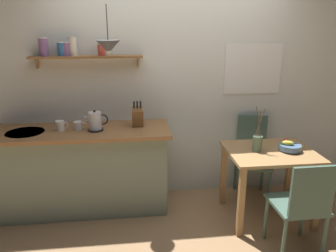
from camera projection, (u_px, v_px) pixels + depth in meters
name	position (u px, v px, depth m)	size (l,w,h in m)	color
ground_plane	(180.00, 218.00, 3.46)	(14.00, 14.00, 0.00)	#A87F56
back_wall	(190.00, 81.00, 3.69)	(6.80, 0.11, 2.70)	silver
kitchen_counter	(84.00, 169.00, 3.51)	(1.83, 0.63, 0.93)	gray
wall_shelf	(75.00, 52.00, 3.30)	(1.14, 0.20, 0.32)	brown
dining_table	(270.00, 163.00, 3.32)	(0.87, 0.70, 0.75)	tan
dining_chair_near	(302.00, 204.00, 2.76)	(0.43, 0.43, 0.91)	#4C6B5B
dining_chair_far	(252.00, 154.00, 3.80)	(0.46, 0.49, 0.96)	#4C6B5B
fruit_bowl	(289.00, 146.00, 3.27)	(0.22, 0.22, 0.12)	#51759E
twig_vase	(257.00, 143.00, 3.25)	(0.10, 0.10, 0.46)	#567056
electric_kettle	(96.00, 121.00, 3.30)	(0.24, 0.16, 0.22)	black
knife_block	(138.00, 116.00, 3.43)	(0.12, 0.16, 0.28)	brown
coffee_mug_by_sink	(60.00, 126.00, 3.31)	(0.13, 0.09, 0.10)	white
coffee_mug_spare	(78.00, 126.00, 3.34)	(0.13, 0.09, 0.09)	white
pendant_lamp	(108.00, 47.00, 3.07)	(0.23, 0.23, 0.44)	black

